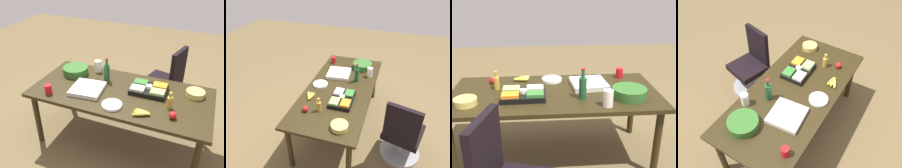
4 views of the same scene
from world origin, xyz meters
TOP-DOWN VIEW (x-y plane):
  - ground_plane at (0.00, 0.00)m, footprint 10.00×10.00m
  - conference_table at (0.00, 0.00)m, footprint 2.09×0.97m
  - pizza_box at (0.37, 0.13)m, footprint 0.39×0.39m
  - apple_red at (-0.65, 0.27)m, footprint 0.09×0.09m
  - dressing_bottle at (-0.59, 0.11)m, footprint 0.07×0.07m
  - paper_plate_stack at (-0.02, 0.31)m, footprint 0.26×0.26m
  - veggie_tray at (-0.31, -0.12)m, footprint 0.43×0.31m
  - mayo_jar at (0.46, -0.37)m, footprint 0.10×0.10m
  - salad_bowl at (0.71, -0.19)m, footprint 0.34×0.34m
  - wine_bottle at (0.26, -0.19)m, footprint 0.08×0.08m
  - chip_bowl at (-0.82, -0.24)m, footprint 0.26×0.26m
  - red_solo_cup at (0.75, 0.35)m, footprint 0.09×0.09m
  - banana_bunch at (-0.35, 0.34)m, footprint 0.19×0.13m

SIDE VIEW (x-z plane):
  - ground_plane at x=0.00m, z-range 0.00..0.00m
  - conference_table at x=0.00m, z-range 0.30..1.06m
  - paper_plate_stack at x=-0.02m, z-range 0.76..0.79m
  - banana_bunch at x=-0.35m, z-range 0.76..0.80m
  - pizza_box at x=0.37m, z-range 0.76..0.81m
  - chip_bowl at x=-0.82m, z-range 0.76..0.82m
  - veggie_tray at x=-0.31m, z-range 0.75..0.84m
  - apple_red at x=-0.65m, z-range 0.76..0.83m
  - salad_bowl at x=0.71m, z-range 0.76..0.85m
  - red_solo_cup at x=0.75m, z-range 0.76..0.87m
  - dressing_bottle at x=-0.59m, z-range 0.73..0.93m
  - mayo_jar at x=0.46m, z-range 0.76..0.91m
  - wine_bottle at x=0.26m, z-range 0.72..1.03m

